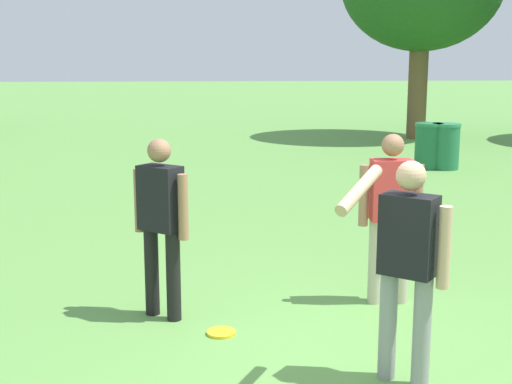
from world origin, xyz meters
The scene contains 7 objects.
ground_plane centered at (0.00, 0.00, 0.00)m, with size 120.00×120.00×0.00m, color #609947.
person_thrower centered at (0.36, -0.28, 0.96)m, with size 0.84×0.51×1.64m.
person_catcher centered at (-1.45, 1.17, 0.94)m, with size 0.50×0.41×1.64m.
person_bystander centered at (0.69, 1.39, 0.94)m, with size 0.61×0.23×1.64m.
frisbee centered at (-0.94, 0.72, 0.01)m, with size 0.25×0.25×0.03m, color yellow.
trash_can_beside_table centered at (4.00, 9.26, 0.48)m, with size 0.59×0.59×0.96m.
trash_can_further_along centered at (3.66, 9.36, 0.48)m, with size 0.59×0.59×0.96m.
Camera 1 is at (-1.07, -4.96, 2.36)m, focal length 49.21 mm.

